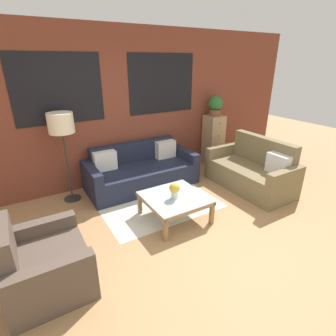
% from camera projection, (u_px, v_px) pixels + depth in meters
% --- Properties ---
extents(ground_plane, '(16.00, 16.00, 0.00)m').
position_uv_depth(ground_plane, '(192.00, 246.00, 3.40)').
color(ground_plane, '#AD7F51').
extents(wall_back_brick, '(8.40, 0.09, 2.80)m').
position_uv_depth(wall_back_brick, '(116.00, 108.00, 4.78)').
color(wall_back_brick, brown).
rests_on(wall_back_brick, ground_plane).
extents(rug, '(1.88, 1.46, 0.00)m').
position_uv_depth(rug, '(157.00, 202.00, 4.44)').
color(rug, silver).
rests_on(rug, ground_plane).
extents(couch_dark, '(2.03, 0.88, 0.78)m').
position_uv_depth(couch_dark, '(141.00, 172.00, 4.94)').
color(couch_dark, '#1E2338').
rests_on(couch_dark, ground_plane).
extents(settee_vintage, '(0.80, 1.62, 0.92)m').
position_uv_depth(settee_vintage, '(252.00, 172.00, 4.86)').
color(settee_vintage, olive).
rests_on(settee_vintage, ground_plane).
extents(armchair_corner, '(0.80, 0.92, 0.84)m').
position_uv_depth(armchair_corner, '(43.00, 265.00, 2.70)').
color(armchair_corner, brown).
rests_on(armchair_corner, ground_plane).
extents(coffee_table, '(0.86, 0.86, 0.37)m').
position_uv_depth(coffee_table, '(175.00, 200.00, 3.87)').
color(coffee_table, silver).
rests_on(coffee_table, ground_plane).
extents(floor_lamp, '(0.39, 0.39, 1.49)m').
position_uv_depth(floor_lamp, '(61.00, 126.00, 4.04)').
color(floor_lamp, '#2D2D2D').
rests_on(floor_lamp, ground_plane).
extents(drawer_cabinet, '(0.39, 0.38, 1.10)m').
position_uv_depth(drawer_cabinet, '(213.00, 140.00, 5.93)').
color(drawer_cabinet, tan).
rests_on(drawer_cabinet, ground_plane).
extents(potted_plant, '(0.31, 0.31, 0.42)m').
position_uv_depth(potted_plant, '(215.00, 105.00, 5.63)').
color(potted_plant, brown).
rests_on(potted_plant, drawer_cabinet).
extents(flower_vase, '(0.15, 0.15, 0.24)m').
position_uv_depth(flower_vase, '(175.00, 190.00, 3.75)').
color(flower_vase, silver).
rests_on(flower_vase, coffee_table).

